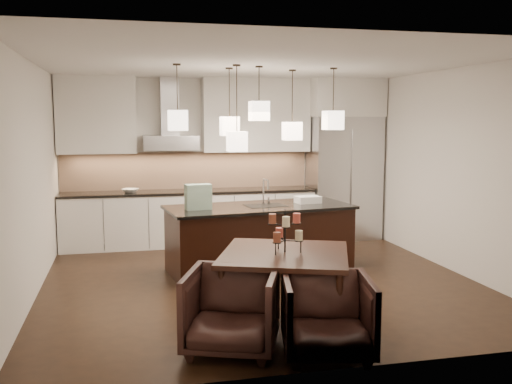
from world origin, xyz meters
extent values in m
cube|color=black|center=(0.00, 0.00, -0.01)|extent=(5.50, 5.50, 0.02)
cube|color=white|center=(0.00, 0.00, 2.81)|extent=(5.50, 5.50, 0.02)
cube|color=silver|center=(0.00, 2.76, 1.40)|extent=(5.50, 0.02, 2.80)
cube|color=silver|center=(0.00, -2.76, 1.40)|extent=(5.50, 0.02, 2.80)
cube|color=silver|center=(-2.76, 0.00, 1.40)|extent=(0.02, 5.50, 2.80)
cube|color=silver|center=(2.76, 0.00, 1.40)|extent=(0.02, 5.50, 2.80)
cube|color=#B7B7BA|center=(2.10, 2.38, 1.07)|extent=(1.20, 0.72, 2.15)
cube|color=silver|center=(2.10, 2.38, 2.47)|extent=(1.26, 0.72, 0.65)
cube|color=silver|center=(-0.62, 2.43, 0.44)|extent=(4.21, 0.62, 0.88)
cube|color=black|center=(-0.62, 2.43, 0.90)|extent=(4.21, 0.66, 0.04)
cube|color=#D6AB8D|center=(-0.62, 2.73, 1.24)|extent=(4.21, 0.02, 0.63)
cube|color=silver|center=(-2.10, 2.57, 2.17)|extent=(1.25, 0.35, 1.25)
cube|color=silver|center=(0.55, 2.57, 2.17)|extent=(1.85, 0.35, 1.25)
cube|color=#B7B7BA|center=(-0.93, 2.48, 1.72)|extent=(0.90, 0.52, 0.24)
cube|color=#B7B7BA|center=(-0.93, 2.59, 2.32)|extent=(0.30, 0.28, 0.96)
imported|color=silver|center=(-1.60, 2.38, 0.95)|extent=(0.34, 0.34, 0.06)
cube|color=black|center=(0.13, 0.55, 0.44)|extent=(2.58, 1.30, 0.87)
cube|color=black|center=(0.13, 0.55, 0.89)|extent=(2.67, 1.39, 0.04)
cube|color=#2B6A3D|center=(-0.74, 0.41, 1.08)|extent=(0.36, 0.22, 0.34)
cube|color=silver|center=(0.87, 0.65, 0.96)|extent=(0.36, 0.28, 0.10)
cylinder|color=beige|center=(0.02, -1.65, 0.93)|extent=(0.10, 0.10, 0.10)
cylinder|color=#CD5041|center=(-0.14, -1.46, 0.93)|extent=(0.10, 0.10, 0.10)
cylinder|color=brown|center=(-0.22, -1.68, 0.93)|extent=(0.10, 0.10, 0.10)
cylinder|color=#CD5041|center=(0.02, -1.55, 1.09)|extent=(0.10, 0.10, 0.10)
cylinder|color=brown|center=(-0.23, -1.53, 1.09)|extent=(0.10, 0.10, 0.10)
cylinder|color=beige|center=(-0.14, -1.73, 1.09)|extent=(0.10, 0.10, 0.10)
imported|color=black|center=(-0.77, -2.15, 0.38)|extent=(1.05, 1.06, 0.76)
imported|color=black|center=(0.03, -2.46, 0.36)|extent=(0.93, 0.94, 0.73)
cube|color=beige|center=(-1.00, 0.33, 2.09)|extent=(0.24, 0.24, 0.26)
cube|color=beige|center=(-0.26, 0.71, 2.01)|extent=(0.24, 0.24, 0.26)
cube|color=beige|center=(0.09, 0.39, 2.21)|extent=(0.24, 0.24, 0.26)
cube|color=beige|center=(0.67, 0.81, 1.94)|extent=(0.24, 0.24, 0.26)
cube|color=beige|center=(1.14, 0.40, 2.09)|extent=(0.24, 0.24, 0.26)
cube|color=beige|center=(-0.24, 0.26, 1.82)|extent=(0.24, 0.24, 0.26)
camera|label=1|loc=(-1.69, -7.06, 2.09)|focal=40.00mm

